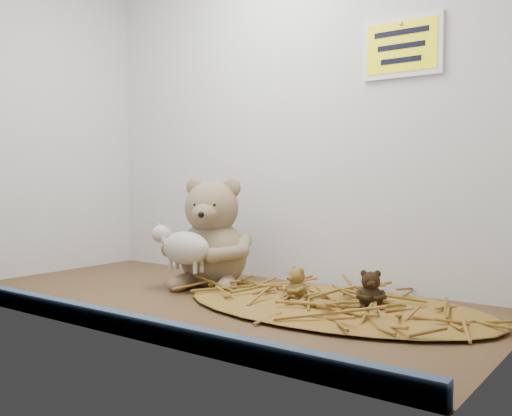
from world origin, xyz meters
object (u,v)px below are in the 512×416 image
Objects in this scene: toy_lamb at (186,248)px; mini_teddy_brown at (371,287)px; mini_teddy_tan at (297,282)px; main_teddy at (213,231)px.

toy_lamb is 2.25× the size of mini_teddy_brown.
mini_teddy_tan is (28.02, 3.39, -5.34)cm from toy_lamb.
mini_teddy_tan is 15.48cm from mini_teddy_brown.
main_teddy reaches higher than toy_lamb.
main_teddy reaches higher than mini_teddy_brown.
main_teddy is at bearing 145.75° from mini_teddy_brown.
main_teddy reaches higher than mini_teddy_tan.
main_teddy is 9.97cm from toy_lamb.
toy_lamb is 43.99cm from mini_teddy_brown.
mini_teddy_brown is at bearing 31.14° from mini_teddy_tan.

